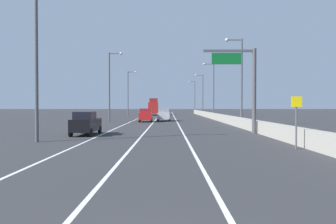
% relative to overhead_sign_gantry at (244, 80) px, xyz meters
% --- Properties ---
extents(ground_plane, '(320.00, 320.00, 0.00)m').
position_rel_overhead_sign_gantry_xyz_m(ground_plane, '(-7.02, 37.98, -4.73)').
color(ground_plane, '#2D2D30').
extents(lane_stripe_left, '(0.16, 130.00, 0.00)m').
position_rel_overhead_sign_gantry_xyz_m(lane_stripe_left, '(-12.52, 28.98, -4.73)').
color(lane_stripe_left, silver).
rests_on(lane_stripe_left, ground_plane).
extents(lane_stripe_center, '(0.16, 130.00, 0.00)m').
position_rel_overhead_sign_gantry_xyz_m(lane_stripe_center, '(-9.02, 28.98, -4.73)').
color(lane_stripe_center, silver).
rests_on(lane_stripe_center, ground_plane).
extents(lane_stripe_right, '(0.16, 130.00, 0.00)m').
position_rel_overhead_sign_gantry_xyz_m(lane_stripe_right, '(-5.52, 28.98, -4.73)').
color(lane_stripe_right, silver).
rests_on(lane_stripe_right, ground_plane).
extents(jersey_barrier_right, '(0.60, 120.00, 1.10)m').
position_rel_overhead_sign_gantry_xyz_m(jersey_barrier_right, '(1.34, 13.98, -4.18)').
color(jersey_barrier_right, '#9E998E').
rests_on(jersey_barrier_right, ground_plane).
extents(overhead_sign_gantry, '(4.68, 0.36, 7.50)m').
position_rel_overhead_sign_gantry_xyz_m(overhead_sign_gantry, '(0.00, 0.00, 0.00)').
color(overhead_sign_gantry, '#47474C').
rests_on(overhead_sign_gantry, ground_plane).
extents(speed_advisory_sign, '(0.60, 0.11, 3.00)m').
position_rel_overhead_sign_gantry_xyz_m(speed_advisory_sign, '(0.44, -10.67, -2.96)').
color(speed_advisory_sign, '#4C4C51').
rests_on(speed_advisory_sign, ground_plane).
extents(lamp_post_right_second, '(2.14, 0.44, 10.59)m').
position_rel_overhead_sign_gantry_xyz_m(lamp_post_right_second, '(1.77, 11.07, 1.33)').
color(lamp_post_right_second, '#4C4C51').
rests_on(lamp_post_right_second, ground_plane).
extents(lamp_post_right_third, '(2.14, 0.44, 10.59)m').
position_rel_overhead_sign_gantry_xyz_m(lamp_post_right_third, '(1.60, 35.03, 1.33)').
color(lamp_post_right_third, '#4C4C51').
rests_on(lamp_post_right_third, ground_plane).
extents(lamp_post_right_fourth, '(2.14, 0.44, 10.59)m').
position_rel_overhead_sign_gantry_xyz_m(lamp_post_right_fourth, '(2.00, 59.00, 1.33)').
color(lamp_post_right_fourth, '#4C4C51').
rests_on(lamp_post_right_fourth, ground_plane).
extents(lamp_post_right_fifth, '(2.14, 0.44, 10.59)m').
position_rel_overhead_sign_gantry_xyz_m(lamp_post_right_fifth, '(1.79, 82.96, 1.33)').
color(lamp_post_right_fifth, '#4C4C51').
rests_on(lamp_post_right_fifth, ground_plane).
extents(lamp_post_left_near, '(2.14, 0.44, 10.59)m').
position_rel_overhead_sign_gantry_xyz_m(lamp_post_left_near, '(-15.56, -6.90, 1.33)').
color(lamp_post_left_near, '#4C4C51').
rests_on(lamp_post_left_near, ground_plane).
extents(lamp_post_left_mid, '(2.14, 0.44, 10.59)m').
position_rel_overhead_sign_gantry_xyz_m(lamp_post_left_mid, '(-15.59, 21.86, 1.33)').
color(lamp_post_left_mid, '#4C4C51').
rests_on(lamp_post_left_mid, ground_plane).
extents(lamp_post_left_far, '(2.14, 0.44, 10.59)m').
position_rel_overhead_sign_gantry_xyz_m(lamp_post_left_far, '(-16.14, 50.62, 1.33)').
color(lamp_post_left_far, '#4C4C51').
rests_on(lamp_post_left_far, ground_plane).
extents(car_red_0, '(2.01, 4.07, 2.02)m').
position_rel_overhead_sign_gantry_xyz_m(car_red_0, '(-10.22, 20.93, -3.72)').
color(car_red_0, red).
rests_on(car_red_0, ground_plane).
extents(car_silver_1, '(2.05, 4.19, 1.93)m').
position_rel_overhead_sign_gantry_xyz_m(car_silver_1, '(-7.53, 23.78, -3.77)').
color(car_silver_1, '#B7B7BC').
rests_on(car_silver_1, ground_plane).
extents(car_black_2, '(1.82, 4.39, 1.97)m').
position_rel_overhead_sign_gantry_xyz_m(car_black_2, '(-13.76, -1.58, -3.75)').
color(car_black_2, black).
rests_on(car_black_2, ground_plane).
extents(box_truck, '(2.62, 8.52, 4.31)m').
position_rel_overhead_sign_gantry_xyz_m(box_truck, '(-10.59, 56.35, -2.76)').
color(box_truck, '#A51E19').
rests_on(box_truck, ground_plane).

